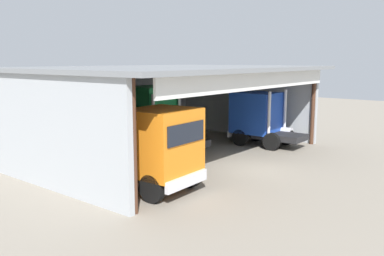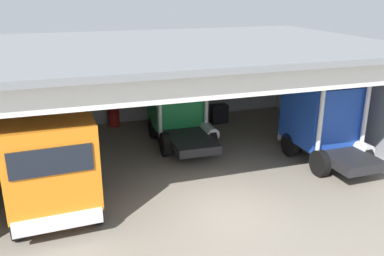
{
  "view_description": "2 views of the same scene",
  "coord_description": "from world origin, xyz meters",
  "px_view_note": "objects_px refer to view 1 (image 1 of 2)",
  "views": [
    {
      "loc": [
        -17.02,
        -9.89,
        5.24
      ],
      "look_at": [
        0.0,
        3.71,
        1.64
      ],
      "focal_mm": 38.56,
      "sensor_mm": 36.0,
      "label": 1
    },
    {
      "loc": [
        -4.89,
        -10.95,
        6.91
      ],
      "look_at": [
        0.0,
        3.71,
        1.64
      ],
      "focal_mm": 38.17,
      "sensor_mm": 36.0,
      "label": 2
    }
  ],
  "objects_px": {
    "truck_green_center_bay": "(155,117)",
    "truck_blue_center_right_bay": "(259,117)",
    "oil_drum": "(86,142)",
    "tool_cart": "(164,131)",
    "truck_orange_yard_outside": "(157,148)"
  },
  "relations": [
    {
      "from": "truck_green_center_bay",
      "to": "truck_blue_center_right_bay",
      "type": "xyz_separation_m",
      "value": [
        5.1,
        -4.05,
        -0.16
      ]
    },
    {
      "from": "oil_drum",
      "to": "tool_cart",
      "type": "xyz_separation_m",
      "value": [
        5.51,
        -1.21,
        0.04
      ]
    },
    {
      "from": "truck_orange_yard_outside",
      "to": "tool_cart",
      "type": "height_order",
      "value": "truck_orange_yard_outside"
    },
    {
      "from": "truck_green_center_bay",
      "to": "oil_drum",
      "type": "distance_m",
      "value": 4.39
    },
    {
      "from": "truck_green_center_bay",
      "to": "tool_cart",
      "type": "distance_m",
      "value": 3.79
    },
    {
      "from": "truck_orange_yard_outside",
      "to": "truck_green_center_bay",
      "type": "relative_size",
      "value": 0.94
    },
    {
      "from": "truck_blue_center_right_bay",
      "to": "tool_cart",
      "type": "relative_size",
      "value": 4.56
    },
    {
      "from": "truck_green_center_bay",
      "to": "truck_blue_center_right_bay",
      "type": "relative_size",
      "value": 1.1
    },
    {
      "from": "truck_blue_center_right_bay",
      "to": "tool_cart",
      "type": "distance_m",
      "value": 6.57
    },
    {
      "from": "truck_green_center_bay",
      "to": "truck_blue_center_right_bay",
      "type": "bearing_deg",
      "value": -37.41
    },
    {
      "from": "truck_orange_yard_outside",
      "to": "oil_drum",
      "type": "bearing_deg",
      "value": -112.05
    },
    {
      "from": "truck_orange_yard_outside",
      "to": "truck_blue_center_right_bay",
      "type": "height_order",
      "value": "truck_blue_center_right_bay"
    },
    {
      "from": "truck_orange_yard_outside",
      "to": "truck_blue_center_right_bay",
      "type": "bearing_deg",
      "value": -174.78
    },
    {
      "from": "truck_blue_center_right_bay",
      "to": "oil_drum",
      "type": "height_order",
      "value": "truck_blue_center_right_bay"
    },
    {
      "from": "truck_orange_yard_outside",
      "to": "oil_drum",
      "type": "relative_size",
      "value": 5.07
    }
  ]
}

